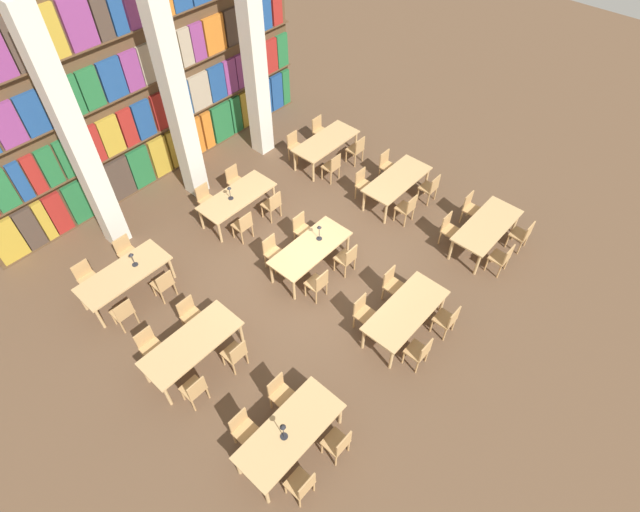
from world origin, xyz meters
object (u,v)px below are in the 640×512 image
chair_18 (347,258)px  chair_28 (243,225)px  chair_32 (332,166)px  chair_4 (419,352)px  reading_table_3 (192,344)px  reading_table_7 (237,198)px  chair_12 (195,389)px  chair_21 (363,184)px  chair_8 (502,258)px  chair_1 (244,429)px  reading_table_5 (397,181)px  chair_26 (164,284)px  chair_0 (302,485)px  chair_34 (357,149)px  desk_lamp_1 (319,230)px  chair_16 (318,283)px  chair_13 (150,346)px  chair_9 (449,229)px  chair_31 (235,180)px  chair_5 (363,312)px  chair_20 (407,208)px  chair_27 (127,252)px  reading_table_6 (124,275)px  chair_29 (206,199)px  chair_35 (320,130)px  chair_3 (280,393)px  chair_25 (87,278)px  reading_table_2 (487,227)px  chair_2 (338,444)px  chair_11 (471,208)px  chair_14 (236,354)px  chair_24 (123,312)px  desk_lamp_3 (229,191)px  desk_lamp_0 (283,429)px  chair_7 (392,284)px  chair_10 (522,234)px  pillar_left (77,142)px  chair_17 (273,252)px  chair_15 (191,314)px  desk_lamp_2 (132,257)px  pillar_right (254,56)px  reading_table_8 (326,143)px  reading_table_0 (290,433)px

chair_18 → chair_28: bearing=108.5°
chair_32 → chair_4: bearing=-122.5°
reading_table_3 → reading_table_7: same height
chair_12 → chair_21: size_ratio=1.00×
chair_4 → chair_8: size_ratio=1.00×
chair_1 → chair_12: same height
reading_table_5 → chair_26: (-6.32, 1.94, -0.17)m
chair_0 → chair_34: 9.53m
desk_lamp_1 → chair_16: bearing=-139.5°
chair_0 → chair_13: (-0.10, 4.21, 0.00)m
chair_9 → chair_31: (-2.34, 5.42, 0.00)m
chair_5 → chair_20: bearing=-160.0°
chair_27 → chair_20: bearing=144.5°
chair_21 → chair_26: 5.91m
reading_table_6 → chair_29: size_ratio=2.36×
chair_35 → reading_table_7: bearing=8.7°
chair_3 → chair_25: bearing=-80.0°
reading_table_2 → chair_35: (0.49, 6.01, -0.17)m
chair_26 → chair_27: same height
chair_2 → chair_11: size_ratio=1.00×
chair_34 → chair_35: (0.00, 1.46, 0.00)m
chair_14 → chair_24: (-0.95, 2.59, 0.00)m
chair_25 → desk_lamp_3: (3.86, -0.65, 0.51)m
chair_29 → chair_16: bearing=88.1°
chair_13 → chair_21: same height
desk_lamp_0 → reading_table_3: 2.78m
chair_27 → chair_35: 6.87m
chair_0 → desk_lamp_1: 5.58m
chair_4 → chair_16: 2.74m
chair_20 → chair_25: 8.00m
chair_7 → chair_13: bearing=-30.7°
chair_27 → reading_table_7: (2.97, -0.68, 0.17)m
chair_7 → chair_10: same height
chair_27 → reading_table_7: chair_27 is taller
chair_20 → reading_table_3: bearing=172.8°
chair_4 → chair_29: (0.08, 6.87, 0.00)m
chair_34 → chair_12: bearing=-162.7°
pillar_left → reading_table_7: 3.95m
chair_0 → desk_lamp_1: size_ratio=1.98×
chair_14 → chair_17: 2.86m
desk_lamp_0 → chair_20: desk_lamp_0 is taller
desk_lamp_0 → chair_15: (0.62, 3.48, -0.57)m
chair_18 → desk_lamp_2: (-3.57, 3.35, 0.51)m
pillar_right → reading_table_8: (0.84, -1.86, -2.35)m
reading_table_0 → chair_15: size_ratio=2.36×
reading_table_7 → chair_18: bearing=-82.9°
chair_34 → chair_35: 1.46m
chair_20 → chair_5: bearing=-160.0°
chair_3 → reading_table_8: bearing=-145.0°
reading_table_2 → desk_lamp_3: 6.53m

